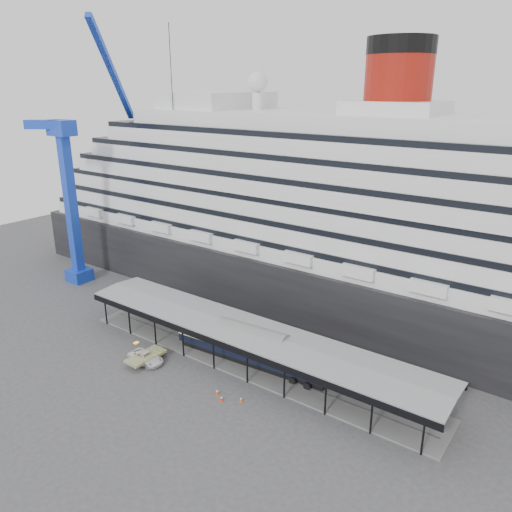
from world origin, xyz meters
name	(u,v)px	position (x,y,z in m)	size (l,w,h in m)	color
ground	(226,378)	(0.00, 0.00, 0.00)	(200.00, 200.00, 0.00)	#3E3E40
cruise_ship	(343,201)	(0.05, 32.00, 18.35)	(130.00, 30.00, 43.90)	black
platform_canopy	(248,347)	(0.00, 5.00, 2.36)	(56.00, 9.18, 5.30)	slate
crane_blue	(74,182)	(-45.11, 10.62, 19.96)	(22.63, 19.19, 47.60)	blue
port_truck	(146,357)	(-11.72, -3.54, 0.78)	(2.58, 5.60, 1.55)	silver
pullman_carriage	(252,346)	(0.66, 5.00, 2.83)	(24.07, 4.92, 23.47)	black
traffic_cone_left	(217,392)	(1.48, -3.56, 0.42)	(0.47, 0.47, 0.85)	#EB410D
traffic_cone_mid	(222,398)	(2.76, -4.26, 0.39)	(0.52, 0.52, 0.79)	red
traffic_cone_right	(241,399)	(4.86, -2.98, 0.36)	(0.38, 0.38, 0.73)	#E8590C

